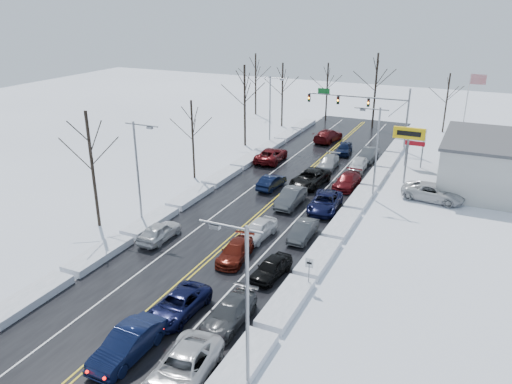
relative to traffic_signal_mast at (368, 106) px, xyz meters
The scene contains 44 objects.
ground 28.73m from the traffic_signal_mast, 97.02° to the right, with size 160.00×160.00×0.00m, color white.
road_surface 26.78m from the traffic_signal_mast, 97.55° to the right, with size 14.00×84.00×0.01m, color black.
snow_bank_left 28.77m from the traffic_signal_mast, 113.03° to the right, with size 1.86×72.00×0.56m, color silver.
snow_bank_right 26.88m from the traffic_signal_mast, 80.92° to the right, with size 1.86×72.00×0.56m, color silver.
traffic_signal_mast is the anchor object (origin of this frame).
tires_plus_sign 13.92m from the traffic_signal_mast, 59.54° to the right, with size 3.20×0.34×6.00m.
used_vehicles_sign 9.50m from the traffic_signal_mast, 40.34° to the right, with size 2.20×0.22×4.65m.
speed_limit_sign 36.51m from the traffic_signal_mast, 82.48° to the right, with size 0.55×0.09×2.35m.
flagpole 11.90m from the traffic_signal_mast, ahead, with size 1.87×1.20×10.00m.
streetlight_se 46.25m from the traffic_signal_mast, 83.98° to the right, with size 3.20×0.25×9.00m.
streetlight_ne 18.63m from the traffic_signal_mast, 74.91° to the right, with size 3.20×0.25×9.00m.
streetlight_sw 34.08m from the traffic_signal_mast, 110.16° to the right, with size 3.20×0.25×9.00m.
streetlight_nw 12.40m from the traffic_signal_mast, 161.23° to the right, with size 3.20×0.25×9.00m.
tree_left_b 37.16m from the traffic_signal_mast, 113.74° to the right, with size 4.00×4.00×10.00m.
tree_left_c 24.38m from the traffic_signal_mast, 124.90° to the right, with size 3.40×3.40×8.50m.
tree_left_d 15.93m from the traffic_signal_mast, 157.76° to the right, with size 4.20×4.20×10.50m.
tree_left_e 15.51m from the traffic_signal_mast, 157.13° to the left, with size 3.80×3.80×9.50m.
tree_far_a 24.63m from the traffic_signal_mast, 150.75° to the left, with size 4.00×4.00×10.00m.
tree_far_b 16.10m from the traffic_signal_mast, 125.98° to the left, with size 3.60×3.60×9.00m.
tree_far_c 11.32m from the traffic_signal_mast, 97.48° to the left, with size 4.40×4.40×11.00m.
tree_far_d 15.16m from the traffic_signal_mast, 55.64° to the left, with size 3.40×3.40×8.50m.
queued_car_1 46.92m from the traffic_signal_mast, 92.31° to the right, with size 1.75×5.03×1.66m, color black.
queued_car_2 42.46m from the traffic_signal_mast, 92.15° to the right, with size 2.28×4.95×1.38m, color black.
queued_car_3 34.85m from the traffic_signal_mast, 92.64° to the right, with size 1.85×4.55×1.32m, color #4E120A.
queued_car_4 30.89m from the traffic_signal_mast, 92.91° to the right, with size 1.76×4.37×1.49m, color white.
queued_car_5 23.55m from the traffic_signal_mast, 94.04° to the right, with size 1.68×4.83×1.59m, color #414346.
queued_car_6 17.90m from the traffic_signal_mast, 95.87° to the right, with size 2.66×5.78×1.61m, color black.
queued_car_7 12.05m from the traffic_signal_mast, 99.07° to the right, with size 1.93×4.75×1.38m, color gray.
queued_car_8 7.16m from the traffic_signal_mast, 110.11° to the right, with size 1.71×4.25×1.45m, color black.
queued_car_10 47.20m from the traffic_signal_mast, 87.80° to the right, with size 2.58×5.60×1.56m, color #B9B9BB.
queued_car_11 41.95m from the traffic_signal_mast, 87.69° to the right, with size 1.98×4.87×1.41m, color #383A3D.
queued_car_12 36.01m from the traffic_signal_mast, 87.05° to the right, with size 1.64×4.07×1.39m, color black.
queued_car_13 29.48m from the traffic_signal_mast, 86.41° to the right, with size 1.45×4.17×1.37m, color #3B3E40.
queued_car_14 23.23m from the traffic_signal_mast, 85.84° to the right, with size 2.55×5.52×1.54m, color black.
queued_car_15 16.92m from the traffic_signal_mast, 83.06° to the right, with size 2.01×4.95×1.44m, color #500A0E.
queued_car_16 11.69m from the traffic_signal_mast, 81.05° to the right, with size 1.74×4.33×1.48m, color silver.
queued_car_17 8.15m from the traffic_signal_mast, 72.36° to the right, with size 1.60×4.59×1.51m, color #47494C.
oncoming_car_0 20.80m from the traffic_signal_mast, 104.61° to the right, with size 1.48×4.25×1.40m, color black.
oncoming_car_1 15.06m from the traffic_signal_mast, 128.27° to the right, with size 2.70×5.86×1.63m, color #540B0E.
oncoming_car_2 7.57m from the traffic_signal_mast, behind, with size 2.36×5.79×1.68m, color #44090B.
oncoming_car_3 35.56m from the traffic_signal_mast, 104.22° to the right, with size 1.76×4.39×1.49m, color silver.
parked_car_0 19.74m from the traffic_signal_mast, 56.68° to the right, with size 2.71×5.87×1.63m, color silver.
parked_car_1 18.82m from the traffic_signal_mast, 41.15° to the right, with size 1.88×4.62×1.34m, color #3A3C3E.
parked_car_2 13.94m from the traffic_signal_mast, 26.18° to the right, with size 1.62×4.03×1.37m, color black.
Camera 1 is at (17.17, -35.74, 18.25)m, focal length 35.00 mm.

